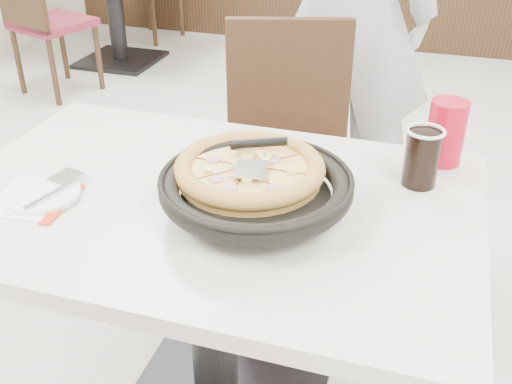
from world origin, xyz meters
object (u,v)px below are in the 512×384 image
(cola_glass, at_px, (422,159))
(diner_person, at_px, (348,10))
(pizza_pan, at_px, (256,195))
(side_plate, at_px, (43,195))
(bg_table_left, at_px, (115,12))
(bg_chair_left_near, at_px, (52,20))
(pizza, at_px, (250,175))
(main_table, at_px, (213,322))
(chair_far, at_px, (287,176))
(red_cup, at_px, (446,132))

(cola_glass, height_order, diner_person, diner_person)
(pizza_pan, bearing_deg, side_plate, -169.50)
(bg_table_left, bearing_deg, diner_person, -40.97)
(bg_table_left, distance_m, bg_chair_left_near, 0.68)
(diner_person, bearing_deg, pizza, 85.95)
(main_table, bearing_deg, chair_far, 87.79)
(chair_far, relative_size, side_plate, 5.80)
(red_cup, height_order, diner_person, diner_person)
(main_table, bearing_deg, side_plate, -160.89)
(pizza_pan, xyz_separation_m, pizza, (-0.03, 0.05, 0.02))
(pizza_pan, distance_m, diner_person, 1.18)
(pizza, distance_m, diner_person, 1.13)
(side_plate, distance_m, bg_table_left, 3.36)
(chair_far, distance_m, side_plate, 0.88)
(pizza, relative_size, bg_table_left, 0.26)
(pizza_pan, distance_m, bg_chair_left_near, 3.04)
(pizza_pan, height_order, red_cup, red_cup)
(pizza_pan, relative_size, cola_glass, 2.44)
(pizza, height_order, diner_person, diner_person)
(main_table, relative_size, side_plate, 7.32)
(bg_chair_left_near, bearing_deg, cola_glass, -21.59)
(main_table, xyz_separation_m, side_plate, (-0.35, -0.12, 0.38))
(cola_glass, relative_size, bg_chair_left_near, 0.14)
(pizza, distance_m, red_cup, 0.51)
(red_cup, bearing_deg, bg_chair_left_near, 142.63)
(diner_person, bearing_deg, bg_chair_left_near, -30.59)
(side_plate, height_order, bg_chair_left_near, bg_chair_left_near)
(main_table, distance_m, red_cup, 0.75)
(cola_glass, bearing_deg, pizza_pan, -144.31)
(bg_table_left, xyz_separation_m, bg_chair_left_near, (-0.06, -0.67, 0.10))
(main_table, xyz_separation_m, diner_person, (0.10, 1.14, 0.53))
(chair_far, bearing_deg, side_plate, 48.26)
(pizza_pan, relative_size, side_plate, 1.94)
(pizza, relative_size, bg_chair_left_near, 0.33)
(diner_person, distance_m, bg_chair_left_near, 2.32)
(pizza_pan, relative_size, red_cup, 1.98)
(pizza, bearing_deg, red_cup, 38.14)
(side_plate, distance_m, cola_glass, 0.86)
(chair_far, bearing_deg, main_table, 72.28)
(side_plate, bearing_deg, chair_far, 63.77)
(bg_table_left, bearing_deg, chair_far, -49.62)
(diner_person, bearing_deg, side_plate, 66.86)
(pizza_pan, bearing_deg, pizza, 121.19)
(cola_glass, height_order, bg_table_left, cola_glass)
(diner_person, bearing_deg, chair_far, 77.61)
(side_plate, height_order, diner_person, diner_person)
(cola_glass, relative_size, bg_table_left, 0.11)
(bg_chair_left_near, bearing_deg, main_table, -30.26)
(chair_far, xyz_separation_m, diner_person, (0.08, 0.51, 0.43))
(pizza_pan, height_order, diner_person, diner_person)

